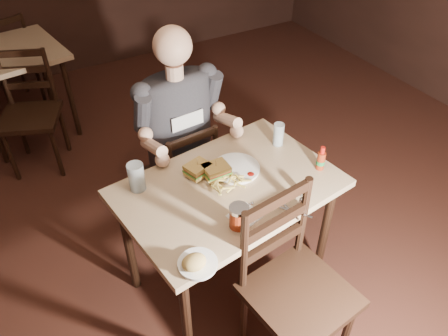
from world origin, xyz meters
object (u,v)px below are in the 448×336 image
side_plate (198,264)px  main_table (229,198)px  diner (181,112)px  syrup_dispenser (239,217)px  dinner_plate (236,169)px  glass_right (278,134)px  bg_table (9,61)px  glass_left (136,177)px  bg_chair_far (7,61)px  chair_far (182,174)px  chair_near (300,295)px  bg_chair_near (30,117)px  hot_sauce (321,158)px

side_plate → main_table: bearing=45.5°
diner → syrup_dispenser: 0.82m
main_table → diner: bearing=90.5°
dinner_plate → side_plate: size_ratio=1.48×
dinner_plate → glass_right: bearing=14.1°
bg_table → glass_right: size_ratio=6.66×
syrup_dispenser → glass_left: bearing=116.0°
bg_chair_far → dinner_plate: size_ratio=3.63×
bg_table → syrup_dispenser: bearing=-75.8°
chair_far → glass_right: 0.74m
syrup_dispenser → chair_near: bearing=-69.7°
bg_chair_near → bg_table: bearing=112.3°
bg_table → glass_right: bearing=-61.0°
bg_table → side_plate: 2.68m
bg_chair_far → bg_chair_near: bg_chair_near is taller
dinner_plate → side_plate: (-0.46, -0.46, -0.00)m
chair_near → diner: (-0.07, 1.11, 0.43)m
bg_chair_far → syrup_dispenser: (0.65, -3.09, 0.38)m
chair_near → dinner_plate: chair_near is taller
bg_chair_far → syrup_dispenser: size_ratio=7.65×
bg_table → chair_far: chair_far is taller
diner → syrup_dispenser: size_ratio=8.38×
bg_chair_near → glass_left: 1.60m
side_plate → glass_left: bearing=94.3°
diner → side_plate: (-0.36, -0.92, -0.14)m
diner → bg_chair_far: bearing=103.7°
bg_table → syrup_dispenser: 2.63m
chair_near → diner: 1.19m
chair_near → main_table: bearing=89.1°
bg_chair_far → glass_right: bearing=93.3°
glass_right → hot_sauce: size_ratio=0.97×
bg_chair_near → bg_chair_far: bearing=112.3°
dinner_plate → glass_left: glass_left is taller
glass_left → hot_sauce: 0.96m
hot_sauce → syrup_dispenser: bearing=-166.6°
bg_chair_near → chair_near: bearing=-48.3°
chair_far → glass_right: size_ratio=6.07×
bg_chair_far → main_table: bearing=84.3°
diner → glass_right: diner is taller
diner → hot_sauce: (0.50, -0.67, -0.08)m
bg_table → side_plate: (0.38, -2.65, 0.10)m
glass_left → glass_right: (0.84, -0.04, -0.01)m
main_table → bg_chair_far: bg_chair_far is taller
glass_left → syrup_dispenser: bearing=-56.5°
bg_table → hot_sauce: size_ratio=6.44×
main_table → bg_chair_near: (-0.75, 1.73, -0.22)m
main_table → chair_far: 0.65m
bg_chair_far → glass_right: glass_right is taller
bg_table → bg_chair_far: bearing=90.0°
glass_left → hot_sauce: glass_left is taller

